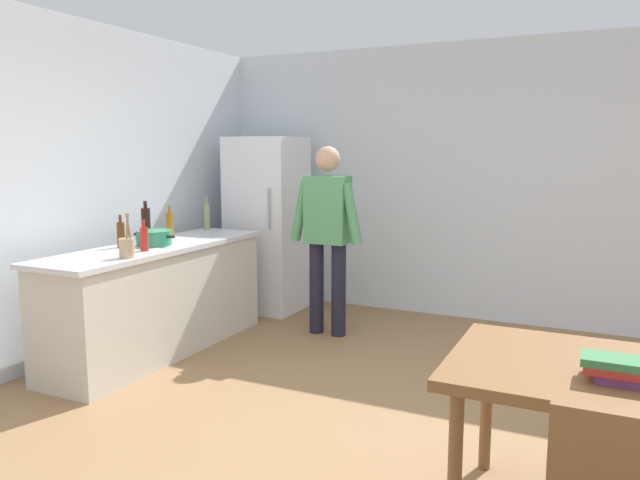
# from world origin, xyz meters

# --- Properties ---
(ground_plane) EXTENTS (14.00, 14.00, 0.00)m
(ground_plane) POSITION_xyz_m (0.00, 0.00, 0.00)
(ground_plane) COLOR #936D47
(wall_back) EXTENTS (6.40, 0.12, 2.70)m
(wall_back) POSITION_xyz_m (0.00, 3.00, 1.35)
(wall_back) COLOR silver
(wall_back) RESTS_ON ground_plane
(wall_left) EXTENTS (0.12, 5.60, 2.70)m
(wall_left) POSITION_xyz_m (-2.60, 0.20, 1.35)
(wall_left) COLOR silver
(wall_left) RESTS_ON ground_plane
(kitchen_counter) EXTENTS (0.64, 2.20, 0.90)m
(kitchen_counter) POSITION_xyz_m (-2.00, 0.80, 0.45)
(kitchen_counter) COLOR beige
(kitchen_counter) RESTS_ON ground_plane
(refrigerator) EXTENTS (0.70, 0.67, 1.80)m
(refrigerator) POSITION_xyz_m (-1.90, 2.40, 0.90)
(refrigerator) COLOR white
(refrigerator) RESTS_ON ground_plane
(person) EXTENTS (0.70, 0.22, 1.70)m
(person) POSITION_xyz_m (-0.95, 1.85, 0.98)
(person) COLOR #1E1E2D
(person) RESTS_ON ground_plane
(dining_table) EXTENTS (1.40, 0.90, 0.75)m
(dining_table) POSITION_xyz_m (1.40, -0.30, 0.67)
(dining_table) COLOR brown
(dining_table) RESTS_ON ground_plane
(cooking_pot) EXTENTS (0.40, 0.28, 0.12)m
(cooking_pot) POSITION_xyz_m (-2.00, 0.78, 0.96)
(cooking_pot) COLOR #2D845B
(cooking_pot) RESTS_ON kitchen_counter
(utensil_jar) EXTENTS (0.11, 0.11, 0.32)m
(utensil_jar) POSITION_xyz_m (-1.78, 0.23, 0.98)
(utensil_jar) COLOR tan
(utensil_jar) RESTS_ON kitchen_counter
(bottle_vinegar_tall) EXTENTS (0.06, 0.06, 0.32)m
(bottle_vinegar_tall) POSITION_xyz_m (-2.19, 1.75, 1.04)
(bottle_vinegar_tall) COLOR gray
(bottle_vinegar_tall) RESTS_ON kitchen_counter
(bottle_sauce_red) EXTENTS (0.06, 0.06, 0.24)m
(bottle_sauce_red) POSITION_xyz_m (-1.88, 0.52, 1.00)
(bottle_sauce_red) COLOR #B22319
(bottle_sauce_red) RESTS_ON kitchen_counter
(bottle_wine_dark) EXTENTS (0.08, 0.08, 0.34)m
(bottle_wine_dark) POSITION_xyz_m (-2.23, 0.94, 1.05)
(bottle_wine_dark) COLOR black
(bottle_wine_dark) RESTS_ON kitchen_counter
(bottle_oil_amber) EXTENTS (0.06, 0.06, 0.28)m
(bottle_oil_amber) POSITION_xyz_m (-2.19, 1.20, 1.02)
(bottle_oil_amber) COLOR #996619
(bottle_oil_amber) RESTS_ON kitchen_counter
(bottle_beer_brown) EXTENTS (0.06, 0.06, 0.26)m
(bottle_beer_brown) POSITION_xyz_m (-2.16, 0.57, 1.01)
(bottle_beer_brown) COLOR #5B3314
(bottle_beer_brown) RESTS_ON kitchen_counter
(book_stack) EXTENTS (0.27, 0.19, 0.10)m
(book_stack) POSITION_xyz_m (1.39, -0.44, 0.80)
(book_stack) COLOR #753D7F
(book_stack) RESTS_ON dining_table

